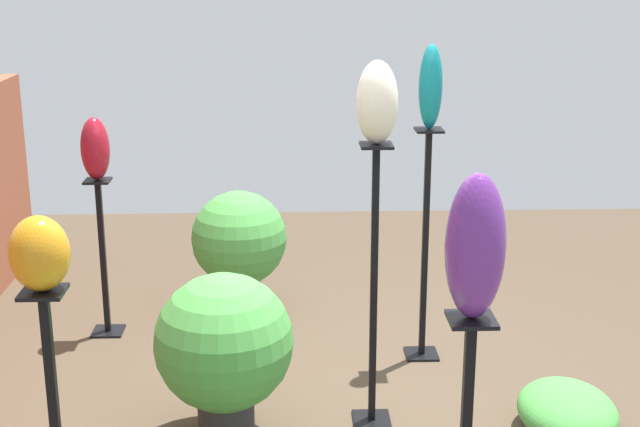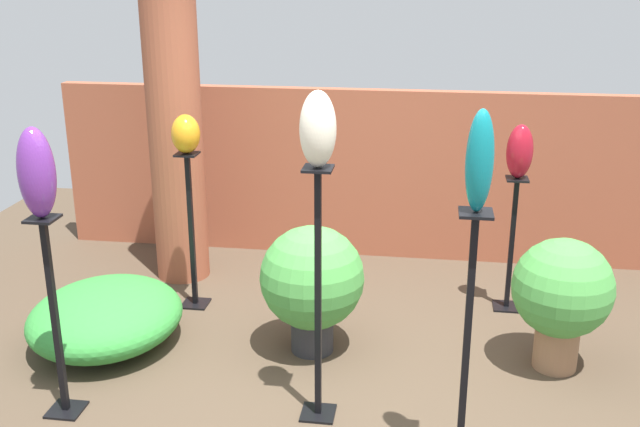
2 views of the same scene
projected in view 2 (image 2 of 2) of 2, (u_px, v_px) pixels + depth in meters
name	position (u px, v px, depth m)	size (l,w,h in m)	color
ground_plane	(334.00, 400.00, 4.58)	(8.00, 8.00, 0.00)	#4C3D2D
brick_wall_back	(370.00, 174.00, 6.64)	(5.60, 0.12, 1.51)	#9E5138
brick_pillar	(175.00, 133.00, 6.02)	(0.44, 0.44, 2.46)	#9E5138
pedestal_violet	(56.00, 327.00, 4.29)	(0.20, 0.20, 1.22)	black
pedestal_ivory	(318.00, 307.00, 4.21)	(0.20, 0.20, 1.52)	black
pedestal_teal	(466.00, 357.00, 3.75)	(0.20, 0.20, 1.44)	black
pedestal_ruby	(511.00, 250.00, 5.65)	(0.20, 0.20, 1.04)	black
pedestal_amber	(192.00, 238.00, 5.67)	(0.20, 0.20, 1.22)	black
art_vase_violet	(37.00, 173.00, 3.99)	(0.20, 0.20, 0.50)	#6B2D8C
art_vase_ivory	(318.00, 129.00, 3.88)	(0.19, 0.20, 0.41)	beige
art_vase_teal	(480.00, 161.00, 3.42)	(0.13, 0.14, 0.49)	#0F727A
art_vase_ruby	(520.00, 151.00, 5.40)	(0.19, 0.18, 0.40)	maroon
art_vase_amber	(186.00, 134.00, 5.41)	(0.21, 0.22, 0.29)	orange
potted_plant_near_pillar	(562.00, 293.00, 4.78)	(0.64, 0.64, 0.89)	#936B4C
potted_plant_walkway_edge	(312.00, 281.00, 5.01)	(0.70, 0.70, 0.89)	#2D2D33
foliage_bed_west	(106.00, 316.00, 5.20)	(1.04, 1.15, 0.41)	#338C38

